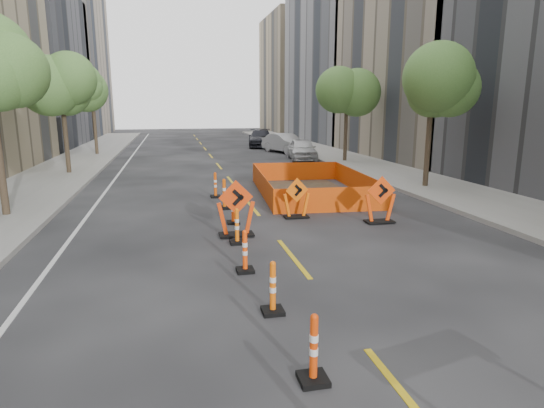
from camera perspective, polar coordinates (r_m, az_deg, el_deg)
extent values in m
plane|color=black|center=(8.00, 10.34, -15.78)|extent=(140.00, 140.00, 0.00)
cube|color=gray|center=(19.82, -30.25, -0.06)|extent=(4.00, 90.00, 0.15)
cube|color=gray|center=(22.25, 19.96, 2.06)|extent=(4.00, 90.00, 0.15)
cube|color=#4C4C51|center=(47.94, -30.64, 14.53)|extent=(12.00, 16.00, 14.00)
cube|color=gray|center=(63.98, -26.32, 16.68)|extent=(12.00, 20.00, 20.00)
cube|color=gray|center=(36.35, 21.68, 16.60)|extent=(12.00, 16.00, 14.00)
cube|color=gray|center=(51.11, 11.15, 19.10)|extent=(12.00, 18.00, 20.00)
cube|color=tan|center=(68.17, 4.71, 15.82)|extent=(12.00, 14.00, 16.00)
cylinder|color=#382B1E|center=(17.53, -30.85, 3.45)|extent=(0.24, 0.24, 3.15)
cylinder|color=#382B1E|center=(27.15, -24.36, 6.63)|extent=(0.24, 0.24, 3.15)
sphere|color=#417733|center=(27.07, -24.92, 12.89)|extent=(2.80, 2.80, 2.80)
cylinder|color=#382B1E|center=(36.97, -21.26, 8.10)|extent=(0.24, 0.24, 3.15)
sphere|color=#417733|center=(36.91, -21.63, 12.70)|extent=(2.80, 2.80, 2.80)
cylinder|color=#382B1E|center=(21.74, 18.90, 5.91)|extent=(0.24, 0.24, 3.15)
sphere|color=#417733|center=(21.65, 19.46, 13.75)|extent=(2.80, 2.80, 2.80)
cylinder|color=#382B1E|center=(30.70, 9.20, 8.08)|extent=(0.24, 0.24, 3.15)
sphere|color=#417733|center=(30.63, 9.39, 13.64)|extent=(2.80, 2.80, 2.80)
imported|color=silver|center=(31.93, 3.79, 6.88)|extent=(2.38, 4.59, 1.49)
imported|color=#B5B5BB|center=(36.86, 1.65, 7.65)|extent=(3.17, 4.92, 1.53)
imported|color=black|center=(42.13, -1.43, 8.25)|extent=(3.09, 5.69, 1.57)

